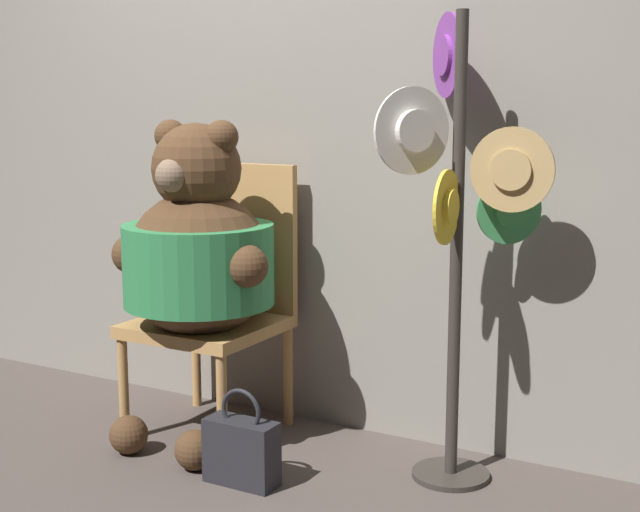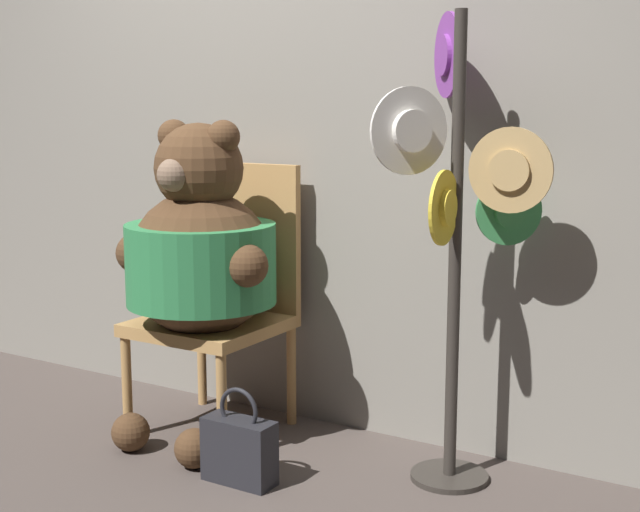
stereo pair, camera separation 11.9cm
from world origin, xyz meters
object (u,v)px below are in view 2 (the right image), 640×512
teddy_bear (200,254)px  chair (225,293)px  hat_display_rack (458,213)px  handbag_on_ground (239,449)px

teddy_bear → chair: bearing=98.5°
teddy_bear → hat_display_rack: size_ratio=0.77×
chair → handbag_on_ground: 0.75m
hat_display_rack → handbag_on_ground: 1.13m
hat_display_rack → handbag_on_ground: (-0.64, -0.41, -0.84)m
chair → handbag_on_ground: size_ratio=3.10×
chair → hat_display_rack: (1.05, -0.05, 0.41)m
teddy_bear → handbag_on_ground: bearing=-35.4°
chair → teddy_bear: bearing=-81.5°
chair → teddy_bear: (0.03, -0.19, 0.19)m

